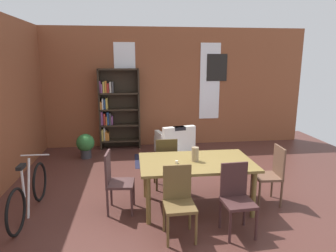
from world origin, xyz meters
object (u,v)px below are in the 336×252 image
object	(u,v)px
dining_table	(196,166)
dining_chair_near_left	(179,199)
vase_on_table	(195,154)
armchair_white	(175,143)
dining_chair_head_left	(116,180)
dining_chair_near_right	(236,196)
dining_chair_head_right	(272,173)
dining_chair_far_left	(166,161)
potted_plant_by_shelf	(85,144)
bicycle_second	(29,194)
bookshelf_tall	(116,109)

from	to	relation	value
dining_table	dining_chair_near_left	distance (m)	0.87
vase_on_table	armchair_white	bearing A→B (deg)	88.21
dining_chair_head_left	dining_chair_near_right	world-z (taller)	same
dining_chair_head_right	dining_chair_near_left	xyz separation A→B (m)	(-1.65, -0.76, 0.00)
dining_chair_near_right	dining_chair_far_left	world-z (taller)	same
dining_table	dining_chair_near_left	world-z (taller)	dining_chair_near_left
vase_on_table	potted_plant_by_shelf	bearing A→B (deg)	127.57
vase_on_table	armchair_white	size ratio (longest dim) A/B	0.23
vase_on_table	dining_chair_far_left	world-z (taller)	vase_on_table
bicycle_second	vase_on_table	bearing A→B (deg)	-1.50
dining_table	dining_chair_head_left	distance (m)	1.26
dining_chair_head_left	bicycle_second	distance (m)	1.32
bookshelf_tall	bicycle_second	distance (m)	3.68
armchair_white	bicycle_second	xyz separation A→B (m)	(-2.62, -2.71, 0.05)
dining_chair_head_left	dining_chair_near_left	xyz separation A→B (m)	(0.85, -0.77, 0.00)
dining_chair_near_left	dining_chair_head_right	bearing A→B (deg)	24.68
dining_chair_near_right	dining_chair_near_left	bearing A→B (deg)	179.99
dining_chair_near_left	armchair_white	size ratio (longest dim) A/B	0.99
dining_chair_near_right	vase_on_table	bearing A→B (deg)	118.37
dining_chair_near_right	dining_chair_far_left	distance (m)	1.71
dining_table	potted_plant_by_shelf	size ratio (longest dim) A/B	2.98
dining_chair_head_left	bicycle_second	size ratio (longest dim) A/B	0.57
dining_chair_head_left	dining_chair_near_right	xyz separation A→B (m)	(1.64, -0.77, 0.00)
dining_chair_far_left	bookshelf_tall	size ratio (longest dim) A/B	0.45
dining_chair_head_left	armchair_white	world-z (taller)	dining_chair_head_left
dining_table	bicycle_second	distance (m)	2.58
dining_table	potted_plant_by_shelf	distance (m)	3.44
dining_chair_near_left	bicycle_second	bearing A→B (deg)	159.02
dining_table	dining_chair_far_left	xyz separation A→B (m)	(-0.39, 0.76, -0.17)
potted_plant_by_shelf	armchair_white	bearing A→B (deg)	2.09
dining_chair_far_left	dining_table	bearing A→B (deg)	-62.70
dining_chair_near_left	potted_plant_by_shelf	distance (m)	3.86
dining_chair_head_right	bicycle_second	world-z (taller)	dining_chair_head_right
dining_chair_near_right	bicycle_second	bearing A→B (deg)	164.31
dining_table	dining_chair_near_left	bearing A→B (deg)	-117.57
dining_chair_head_left	potted_plant_by_shelf	bearing A→B (deg)	107.46
dining_chair_head_right	potted_plant_by_shelf	distance (m)	4.31
dining_chair_near_right	potted_plant_by_shelf	world-z (taller)	dining_chair_near_right
vase_on_table	dining_chair_near_right	world-z (taller)	vase_on_table
armchair_white	dining_chair_head_right	bearing A→B (deg)	-66.94
dining_chair_near_left	bookshelf_tall	world-z (taller)	bookshelf_tall
dining_table	bookshelf_tall	xyz separation A→B (m)	(-1.39, 3.48, 0.37)
dining_chair_near_right	armchair_white	xyz separation A→B (m)	(-0.32, 3.54, -0.23)
vase_on_table	dining_chair_near_right	bearing A→B (deg)	-61.63
armchair_white	dining_chair_near_left	bearing A→B (deg)	-97.46
dining_chair_head_left	dining_chair_head_right	bearing A→B (deg)	-0.22
dining_table	dining_chair_head_right	distance (m)	1.26
dining_chair_near_left	bookshelf_tall	bearing A→B (deg)	103.14
dining_chair_head_right	bicycle_second	distance (m)	3.81
dining_chair_near_left	bookshelf_tall	size ratio (longest dim) A/B	0.45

